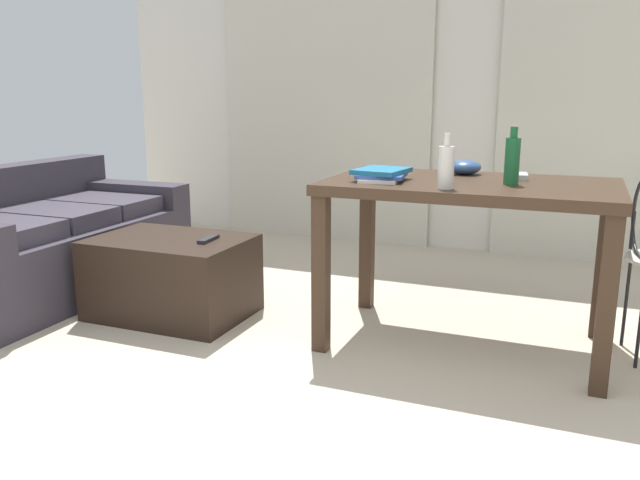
% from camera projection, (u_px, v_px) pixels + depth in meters
% --- Properties ---
extents(ground_plane, '(9.10, 9.10, 0.00)m').
position_uv_depth(ground_plane, '(369.00, 356.00, 2.97)').
color(ground_plane, beige).
extents(wall_back, '(5.82, 0.10, 2.69)m').
position_uv_depth(wall_back, '(468.00, 71.00, 4.74)').
color(wall_back, silver).
rests_on(wall_back, ground).
extents(curtains, '(3.97, 0.03, 2.23)m').
position_uv_depth(curtains, '(465.00, 103.00, 4.71)').
color(curtains, beige).
rests_on(curtains, ground).
extents(couch, '(0.93, 1.71, 0.75)m').
position_uv_depth(couch, '(44.00, 243.00, 3.90)').
color(couch, '#38333D').
rests_on(couch, ground).
extents(coffee_table, '(0.82, 0.58, 0.43)m').
position_uv_depth(coffee_table, '(172.00, 277.00, 3.47)').
color(coffee_table, black).
rests_on(coffee_table, ground).
extents(craft_table, '(1.31, 0.78, 0.79)m').
position_uv_depth(craft_table, '(469.00, 205.00, 2.97)').
color(craft_table, '#382619').
rests_on(craft_table, ground).
extents(bottle_near, '(0.07, 0.07, 0.25)m').
position_uv_depth(bottle_near, '(512.00, 160.00, 2.82)').
color(bottle_near, '#195B2D').
rests_on(bottle_near, craft_table).
extents(bottle_far, '(0.07, 0.07, 0.23)m').
position_uv_depth(bottle_far, '(446.00, 167.00, 2.70)').
color(bottle_far, beige).
rests_on(bottle_far, craft_table).
extents(bowl, '(0.16, 0.16, 0.07)m').
position_uv_depth(bowl, '(465.00, 167.00, 3.18)').
color(bowl, '#2D4C7A').
rests_on(bowl, craft_table).
extents(book_stack, '(0.24, 0.31, 0.05)m').
position_uv_depth(book_stack, '(381.00, 174.00, 2.97)').
color(book_stack, silver).
rests_on(book_stack, craft_table).
extents(tv_remote_on_table, '(0.07, 0.15, 0.03)m').
position_uv_depth(tv_remote_on_table, '(522.00, 176.00, 3.02)').
color(tv_remote_on_table, '#B7B7B2').
rests_on(tv_remote_on_table, craft_table).
extents(tv_remote_primary, '(0.06, 0.17, 0.02)m').
position_uv_depth(tv_remote_primary, '(208.00, 239.00, 3.36)').
color(tv_remote_primary, '#232326').
rests_on(tv_remote_primary, coffee_table).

